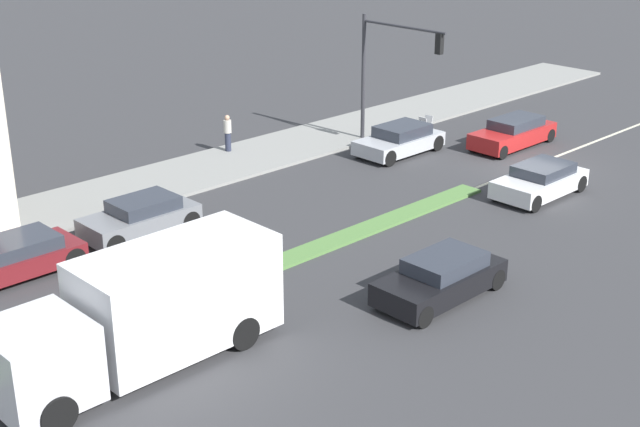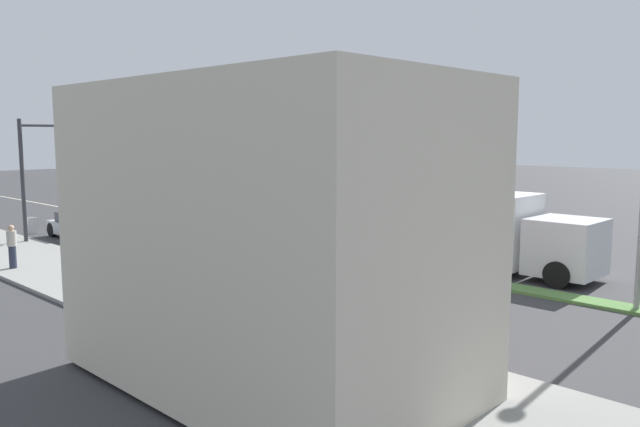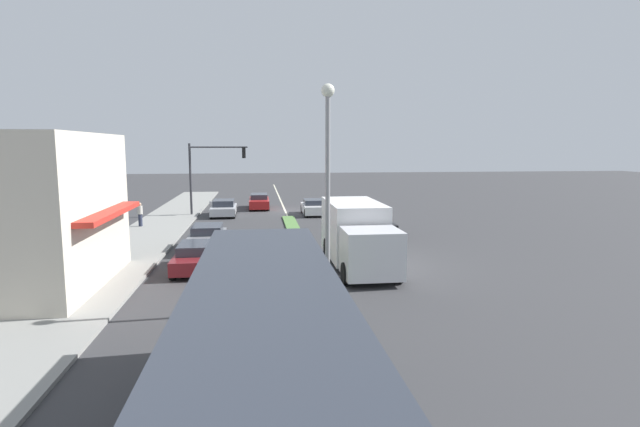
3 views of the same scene
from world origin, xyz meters
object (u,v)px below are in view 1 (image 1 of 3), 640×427
Objects in this scene: pedestrian at (228,132)px; sedan_silver at (400,140)px; delivery_truck at (147,311)px; traffic_signal_main at (388,60)px; suv_grey at (141,218)px; hatchback_red at (513,133)px; sedan_maroon at (17,257)px; van_white at (540,181)px; warning_aframe_sign at (425,125)px; suv_black at (441,278)px.

pedestrian is 7.47m from sedan_silver.
traffic_signal_main is at bearing -65.26° from delivery_truck.
suv_grey is 0.88× the size of hatchback_red.
traffic_signal_main is at bearing -17.28° from sedan_silver.
pedestrian is 0.41× the size of suv_grey.
pedestrian reaches higher than sedan_silver.
van_white reaches higher than sedan_maroon.
delivery_truck is (-8.40, 20.92, 1.04)m from warning_aframe_sign.
delivery_truck is 7.25m from sedan_maroon.
suv_grey is 0.96× the size of sedan_silver.
van_white is (-4.40, 4.63, -0.02)m from hatchback_red.
hatchback_red reaches higher than suv_black.
sedan_maroon is 22.34m from hatchback_red.
van_white is 0.95× the size of suv_black.
sedan_silver is at bearing -90.00° from sedan_maroon.
traffic_signal_main is at bearing -86.44° from sedan_maroon.
delivery_truck reaches higher than sedan_maroon.
suv_black is at bearing 117.10° from hatchback_red.
pedestrian is 0.40× the size of sedan_silver.
pedestrian reaches higher than sedan_maroon.
warning_aframe_sign is 20.94m from sedan_maroon.
traffic_signal_main is 1.43× the size of sedan_maroon.
warning_aframe_sign is 0.21× the size of sedan_silver.
sedan_maroon is (-1.12, 18.06, -3.31)m from traffic_signal_main.
traffic_signal_main is at bearing -41.84° from suv_black.
sedan_maroon is 0.99× the size of van_white.
hatchback_red is at bearing -46.43° from van_white.
warning_aframe_sign is 0.19× the size of hatchback_red.
warning_aframe_sign is 0.20× the size of suv_black.
traffic_signal_main is at bearing 91.46° from warning_aframe_sign.
warning_aframe_sign is at bearing -21.85° from van_white.
warning_aframe_sign is at bearing -69.48° from sedan_silver.
suv_black is at bearing 164.35° from pedestrian.
suv_grey is 14.92m from van_white.
hatchback_red is 1.07× the size of suv_black.
sedan_silver is at bearing -67.89° from delivery_truck.
suv_black reaches higher than van_white.
delivery_truck is (-8.32, 18.07, -2.43)m from traffic_signal_main.
suv_black is (-2.80, -8.11, -0.84)m from delivery_truck.
delivery_truck is at bearing 70.95° from suv_black.
pedestrian is at bearing 22.67° from van_white.
sedan_maroon is 0.94× the size of suv_black.
pedestrian is at bearing -56.58° from suv_grey.
sedan_silver is at bearing 57.87° from hatchback_red.
hatchback_red is 6.38m from van_white.
delivery_truck reaches higher than suv_black.
sedan_maroon is at bearing 93.56° from traffic_signal_main.
van_white is at bearing 133.57° from hatchback_red.
hatchback_red is (-2.80, -17.70, -0.02)m from suv_grey.
warning_aframe_sign is at bearing 17.47° from hatchback_red.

